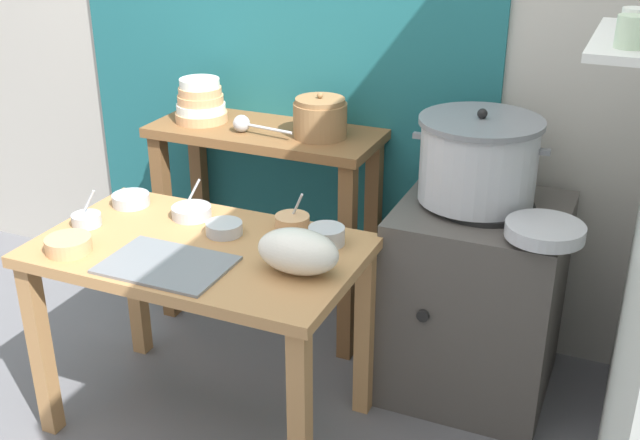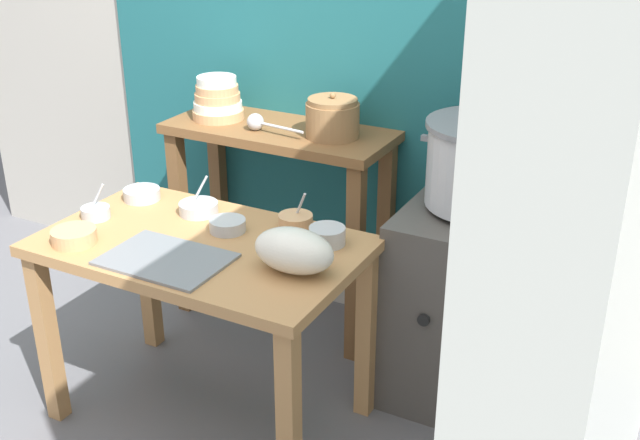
{
  "view_description": "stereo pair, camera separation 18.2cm",
  "coord_description": "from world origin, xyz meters",
  "px_view_note": "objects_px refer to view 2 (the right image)",
  "views": [
    {
      "loc": [
        1.32,
        -1.91,
        1.88
      ],
      "look_at": [
        0.39,
        0.25,
        0.82
      ],
      "focal_mm": 43.97,
      "sensor_mm": 36.0,
      "label": 1
    },
    {
      "loc": [
        1.49,
        -1.83,
        1.88
      ],
      "look_at": [
        0.39,
        0.25,
        0.82
      ],
      "focal_mm": 43.97,
      "sensor_mm": 36.0,
      "label": 2
    }
  ],
  "objects_px": {
    "ladle": "(257,122)",
    "prep_bowl_0": "(296,221)",
    "prep_bowl_5": "(327,235)",
    "prep_table": "(203,270)",
    "prep_bowl_2": "(228,225)",
    "wide_pan": "(548,238)",
    "stove_block": "(482,305)",
    "serving_tray": "(166,259)",
    "prep_bowl_1": "(142,194)",
    "prep_bowl_3": "(199,207)",
    "prep_bowl_6": "(96,212)",
    "steamer_pot": "(486,164)",
    "plastic_bag": "(294,250)",
    "bowl_stack_enamel": "(218,100)",
    "clay_pot": "(332,118)",
    "back_shelf_table": "(280,177)",
    "prep_bowl_4": "(74,236)"
  },
  "relations": [
    {
      "from": "prep_bowl_0",
      "to": "prep_bowl_2",
      "type": "distance_m",
      "value": 0.24
    },
    {
      "from": "prep_table",
      "to": "prep_bowl_2",
      "type": "height_order",
      "value": "prep_bowl_2"
    },
    {
      "from": "ladle",
      "to": "prep_bowl_5",
      "type": "relative_size",
      "value": 2.21
    },
    {
      "from": "steamer_pot",
      "to": "prep_bowl_0",
      "type": "xyz_separation_m",
      "value": [
        -0.55,
        -0.38,
        -0.18
      ]
    },
    {
      "from": "ladle",
      "to": "prep_bowl_0",
      "type": "height_order",
      "value": "ladle"
    },
    {
      "from": "bowl_stack_enamel",
      "to": "plastic_bag",
      "type": "height_order",
      "value": "bowl_stack_enamel"
    },
    {
      "from": "prep_bowl_5",
      "to": "prep_bowl_6",
      "type": "distance_m",
      "value": 0.86
    },
    {
      "from": "steamer_pot",
      "to": "prep_bowl_6",
      "type": "height_order",
      "value": "steamer_pot"
    },
    {
      "from": "bowl_stack_enamel",
      "to": "serving_tray",
      "type": "xyz_separation_m",
      "value": [
        0.4,
        -0.9,
        -0.26
      ]
    },
    {
      "from": "stove_block",
      "to": "prep_bowl_4",
      "type": "xyz_separation_m",
      "value": [
        -1.2,
        -0.81,
        0.36
      ]
    },
    {
      "from": "prep_bowl_6",
      "to": "prep_bowl_0",
      "type": "bearing_deg",
      "value": 20.77
    },
    {
      "from": "steamer_pot",
      "to": "ladle",
      "type": "relative_size",
      "value": 1.77
    },
    {
      "from": "clay_pot",
      "to": "plastic_bag",
      "type": "xyz_separation_m",
      "value": [
        0.26,
        -0.77,
        -0.19
      ]
    },
    {
      "from": "prep_bowl_2",
      "to": "prep_bowl_3",
      "type": "height_order",
      "value": "prep_bowl_3"
    },
    {
      "from": "prep_bowl_0",
      "to": "prep_bowl_5",
      "type": "relative_size",
      "value": 1.15
    },
    {
      "from": "wide_pan",
      "to": "plastic_bag",
      "type": "bearing_deg",
      "value": -147.79
    },
    {
      "from": "prep_bowl_0",
      "to": "prep_bowl_3",
      "type": "distance_m",
      "value": 0.38
    },
    {
      "from": "prep_table",
      "to": "stove_block",
      "type": "xyz_separation_m",
      "value": [
        0.83,
        0.6,
        -0.23
      ]
    },
    {
      "from": "wide_pan",
      "to": "prep_bowl_1",
      "type": "relative_size",
      "value": 1.86
    },
    {
      "from": "ladle",
      "to": "prep_bowl_0",
      "type": "xyz_separation_m",
      "value": [
        0.41,
        -0.42,
        -0.19
      ]
    },
    {
      "from": "clay_pot",
      "to": "steamer_pot",
      "type": "bearing_deg",
      "value": -9.44
    },
    {
      "from": "serving_tray",
      "to": "prep_bowl_3",
      "type": "distance_m",
      "value": 0.38
    },
    {
      "from": "clay_pot",
      "to": "wide_pan",
      "type": "bearing_deg",
      "value": -19.67
    },
    {
      "from": "prep_bowl_5",
      "to": "prep_bowl_3",
      "type": "bearing_deg",
      "value": 179.4
    },
    {
      "from": "back_shelf_table",
      "to": "plastic_bag",
      "type": "relative_size",
      "value": 3.57
    },
    {
      "from": "ladle",
      "to": "wide_pan",
      "type": "height_order",
      "value": "ladle"
    },
    {
      "from": "prep_bowl_3",
      "to": "prep_bowl_5",
      "type": "height_order",
      "value": "prep_bowl_3"
    },
    {
      "from": "prep_bowl_3",
      "to": "prep_bowl_6",
      "type": "relative_size",
      "value": 1.1
    },
    {
      "from": "serving_tray",
      "to": "back_shelf_table",
      "type": "bearing_deg",
      "value": 96.63
    },
    {
      "from": "bowl_stack_enamel",
      "to": "serving_tray",
      "type": "relative_size",
      "value": 0.55
    },
    {
      "from": "steamer_pot",
      "to": "prep_bowl_4",
      "type": "bearing_deg",
      "value": -144.27
    },
    {
      "from": "serving_tray",
      "to": "prep_bowl_1",
      "type": "distance_m",
      "value": 0.54
    },
    {
      "from": "back_shelf_table",
      "to": "stove_block",
      "type": "relative_size",
      "value": 1.23
    },
    {
      "from": "prep_bowl_6",
      "to": "prep_table",
      "type": "bearing_deg",
      "value": 2.28
    },
    {
      "from": "prep_table",
      "to": "steamer_pot",
      "type": "distance_m",
      "value": 1.06
    },
    {
      "from": "back_shelf_table",
      "to": "wide_pan",
      "type": "height_order",
      "value": "back_shelf_table"
    },
    {
      "from": "prep_bowl_0",
      "to": "prep_bowl_6",
      "type": "xyz_separation_m",
      "value": [
        -0.68,
        -0.26,
        -0.0
      ]
    },
    {
      "from": "prep_bowl_2",
      "to": "wide_pan",
      "type": "bearing_deg",
      "value": 15.29
    },
    {
      "from": "prep_bowl_0",
      "to": "prep_bowl_3",
      "type": "xyz_separation_m",
      "value": [
        -0.38,
        -0.05,
        -0.01
      ]
    },
    {
      "from": "steamer_pot",
      "to": "plastic_bag",
      "type": "xyz_separation_m",
      "value": [
        -0.4,
        -0.66,
        -0.14
      ]
    },
    {
      "from": "plastic_bag",
      "to": "steamer_pot",
      "type": "bearing_deg",
      "value": 58.53
    },
    {
      "from": "stove_block",
      "to": "clay_pot",
      "type": "height_order",
      "value": "clay_pot"
    },
    {
      "from": "prep_bowl_5",
      "to": "prep_bowl_6",
      "type": "relative_size",
      "value": 0.96
    },
    {
      "from": "stove_block",
      "to": "prep_bowl_1",
      "type": "relative_size",
      "value": 5.6
    },
    {
      "from": "prep_table",
      "to": "ladle",
      "type": "bearing_deg",
      "value": 105.02
    },
    {
      "from": "stove_block",
      "to": "clay_pot",
      "type": "bearing_deg",
      "value": 169.5
    },
    {
      "from": "prep_table",
      "to": "back_shelf_table",
      "type": "relative_size",
      "value": 1.15
    },
    {
      "from": "bowl_stack_enamel",
      "to": "prep_bowl_5",
      "type": "xyz_separation_m",
      "value": [
        0.8,
        -0.54,
        -0.23
      ]
    },
    {
      "from": "prep_bowl_6",
      "to": "prep_bowl_3",
      "type": "bearing_deg",
      "value": 34.36
    },
    {
      "from": "prep_bowl_3",
      "to": "clay_pot",
      "type": "bearing_deg",
      "value": 63.34
    }
  ]
}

